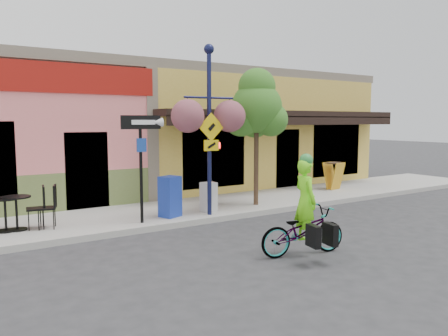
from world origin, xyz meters
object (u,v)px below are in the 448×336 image
one_way_sign (141,170)px  street_tree (256,136)px  bicycle (303,231)px  lamp_post (209,131)px  building (134,130)px  newspaper_box_grey (209,197)px  cyclist_rider (305,214)px  newspaper_box_blue (170,197)px

one_way_sign → street_tree: size_ratio=0.64×
bicycle → lamp_post: bearing=11.4°
building → one_way_sign: bearing=-110.1°
one_way_sign → street_tree: (3.72, 0.34, 0.71)m
newspaper_box_grey → cyclist_rider: bearing=-98.8°
lamp_post → street_tree: size_ratio=1.10×
cyclist_rider → building: bearing=8.9°
building → street_tree: size_ratio=4.53×
building → cyclist_rider: building is taller
cyclist_rider → newspaper_box_grey: cyclist_rider is taller
lamp_post → bicycle: bearing=-86.8°
newspaper_box_blue → bicycle: bearing=-97.2°
building → newspaper_box_blue: (-1.54, -6.34, -1.58)m
bicycle → lamp_post: size_ratio=0.41×
building → newspaper_box_grey: 6.54m
newspaper_box_grey → one_way_sign: bearing=-178.7°
street_tree → one_way_sign: bearing=-174.8°
bicycle → one_way_sign: 4.20m
one_way_sign → newspaper_box_grey: 2.25m
newspaper_box_blue → street_tree: size_ratio=0.26×
one_way_sign → newspaper_box_blue: size_ratio=2.47×
building → one_way_sign: building is taller
newspaper_box_blue → street_tree: bearing=-19.0°
one_way_sign → street_tree: bearing=5.8°
building → cyclist_rider: 10.35m
bicycle → lamp_post: lamp_post is taller
newspaper_box_grey → newspaper_box_blue: bearing=175.3°
bicycle → cyclist_rider: cyclist_rider is taller
newspaper_box_blue → newspaper_box_grey: newspaper_box_blue is taller
lamp_post → newspaper_box_grey: size_ratio=5.54×
bicycle → one_way_sign: size_ratio=0.69×
bicycle → newspaper_box_blue: (-0.96, 3.89, 0.20)m
newspaper_box_grey → street_tree: (1.67, 0.07, 1.61)m
cyclist_rider → street_tree: (1.84, 4.00, 1.35)m
building → one_way_sign: 7.05m
building → street_tree: 6.37m
lamp_post → one_way_sign: (-1.86, 0.09, -0.91)m
lamp_post → newspaper_box_blue: size_ratio=4.22×
lamp_post → cyclist_rider: bearing=-86.0°
cyclist_rider → street_tree: 4.60m
one_way_sign → lamp_post: bearing=-2.3°
lamp_post → one_way_sign: size_ratio=1.71×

